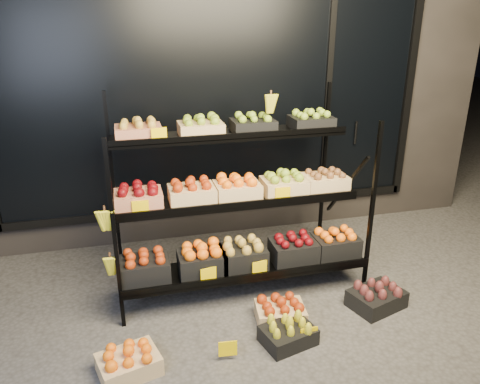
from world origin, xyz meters
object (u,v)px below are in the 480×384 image
object	(u,v)px
floor_crate_midleft	(288,332)
floor_crate_midright	(280,311)
floor_crate_left	(129,361)
display_rack	(237,200)

from	to	relation	value
floor_crate_midleft	floor_crate_midright	bearing A→B (deg)	68.88
floor_crate_left	floor_crate_midright	xyz separation A→B (m)	(1.17, 0.29, -0.00)
display_rack	floor_crate_midleft	world-z (taller)	display_rack
display_rack	floor_crate_midleft	distance (m)	1.17
floor_crate_midleft	floor_crate_midright	size ratio (longest dim) A/B	1.05
display_rack	floor_crate_midleft	size ratio (longest dim) A/B	5.09
floor_crate_left	floor_crate_midright	world-z (taller)	floor_crate_left
floor_crate_left	floor_crate_midleft	world-z (taller)	floor_crate_left
display_rack	floor_crate_left	world-z (taller)	display_rack
floor_crate_left	floor_crate_midright	bearing A→B (deg)	-1.70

